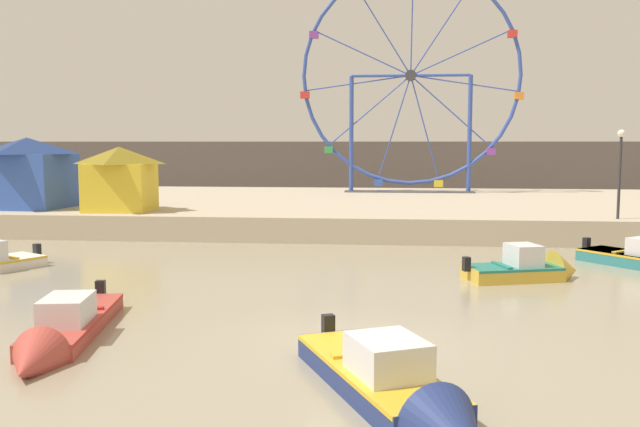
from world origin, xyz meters
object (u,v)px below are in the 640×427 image
Objects in this scene: motorboat_mustard_yellow at (531,269)px; carnival_booth_blue_tent at (28,171)px; ferris_wheel_blue_frame at (411,79)px; motorboat_faded_red at (61,333)px; motorboat_navy_blue at (400,391)px; carnival_booth_yellow_awning at (120,178)px; promenade_lamp_near at (620,160)px.

motorboat_mustard_yellow is 0.92× the size of carnival_booth_blue_tent.
ferris_wheel_blue_frame is 3.40× the size of carnival_booth_blue_tent.
carnival_booth_blue_tent is (-10.71, 18.48, 2.63)m from motorboat_faded_red.
motorboat_navy_blue is 1.45× the size of motorboat_mustard_yellow.
carnival_booth_yellow_awning is (-12.75, 20.28, 2.36)m from motorboat_navy_blue.
motorboat_faded_red is at bearing -137.22° from motorboat_navy_blue.
motorboat_mustard_yellow is 1.05× the size of promenade_lamp_near.
motorboat_faded_red is 7.70m from motorboat_navy_blue.
motorboat_mustard_yellow is (11.45, 8.33, 0.05)m from motorboat_faded_red.
motorboat_mustard_yellow is at bearing -81.99° from ferris_wheel_blue_frame.
carnival_booth_yellow_awning reaches higher than motorboat_faded_red.
carnival_booth_blue_tent is 1.13× the size of promenade_lamp_near.
motorboat_mustard_yellow is at bearing 133.80° from motorboat_navy_blue.
motorboat_navy_blue is 21.54m from promenade_lamp_near.
motorboat_faded_red is 21.52m from carnival_booth_blue_tent.
motorboat_faded_red is 1.64× the size of promenade_lamp_near.
motorboat_mustard_yellow is (4.31, 11.22, 0.01)m from motorboat_navy_blue.
carnival_booth_blue_tent is (-22.17, 10.15, 2.57)m from motorboat_mustard_yellow.
ferris_wheel_blue_frame reaches higher than carnival_booth_blue_tent.
carnival_booth_blue_tent is (-18.96, -12.65, -5.46)m from ferris_wheel_blue_frame.
motorboat_mustard_yellow is at bearing 116.19° from motorboat_faded_red.
carnival_booth_yellow_awning is (-13.85, -13.75, -5.68)m from ferris_wheel_blue_frame.
promenade_lamp_near is (9.41, 19.10, 3.26)m from motorboat_navy_blue.
carnival_booth_blue_tent is at bearing 175.24° from promenade_lamp_near.
ferris_wheel_blue_frame is at bearing 119.10° from promenade_lamp_near.
motorboat_navy_blue reaches higher than motorboat_faded_red.
motorboat_mustard_yellow is 9.93m from promenade_lamp_near.
promenade_lamp_near reaches higher than motorboat_navy_blue.
ferris_wheel_blue_frame is (8.25, 31.13, 8.08)m from motorboat_faded_red.
ferris_wheel_blue_frame reaches higher than promenade_lamp_near.
motorboat_mustard_yellow is at bearing -21.76° from carnival_booth_blue_tent.
ferris_wheel_blue_frame is at bearing 81.09° from motorboat_mustard_yellow.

